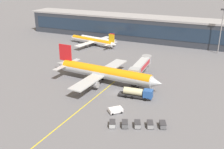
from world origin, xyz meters
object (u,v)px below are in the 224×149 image
at_px(baggage_cart_4, 163,125).
at_px(commuter_jet_far, 97,39).
at_px(fuel_tanker, 138,93).
at_px(pushback_tug, 116,110).
at_px(commuter_jet_near, 92,41).
at_px(baggage_cart_0, 112,124).
at_px(baggage_cart_1, 125,124).
at_px(main_airliner, 104,73).
at_px(baggage_cart_3, 150,124).
at_px(baggage_cart_2, 137,124).

distance_m(baggage_cart_4, commuter_jet_far, 87.19).
xyz_separation_m(fuel_tanker, commuter_jet_far, (-43.04, 54.87, 0.58)).
height_order(pushback_tug, commuter_jet_near, commuter_jet_near).
distance_m(baggage_cart_0, baggage_cart_1, 3.20).
height_order(main_airliner, commuter_jet_far, main_airliner).
xyz_separation_m(fuel_tanker, baggage_cart_3, (8.41, -14.48, -0.96)).
bearing_deg(baggage_cart_0, baggage_cart_2, 22.70).
height_order(main_airliner, pushback_tug, main_airliner).
bearing_deg(main_airliner, baggage_cart_4, -37.17).
bearing_deg(commuter_jet_far, commuter_jet_near, -95.26).
distance_m(baggage_cart_1, baggage_cart_2, 3.20).
xyz_separation_m(fuel_tanker, baggage_cart_0, (-0.45, -18.18, -0.96)).
height_order(baggage_cart_3, commuter_jet_far, commuter_jet_far).
height_order(baggage_cart_0, commuter_jet_far, commuter_jet_far).
height_order(fuel_tanker, baggage_cart_3, fuel_tanker).
relative_size(main_airliner, commuter_jet_far, 1.67).
distance_m(baggage_cart_0, baggage_cart_3, 9.60).
xyz_separation_m(baggage_cart_1, baggage_cart_2, (2.95, 1.23, 0.00)).
xyz_separation_m(main_airliner, baggage_cart_0, (14.47, -24.87, -3.10)).
xyz_separation_m(baggage_cart_3, baggage_cart_4, (2.95, 1.23, 0.00)).
height_order(baggage_cart_4, commuter_jet_far, commuter_jet_far).
height_order(baggage_cart_1, baggage_cart_3, same).
xyz_separation_m(fuel_tanker, commuter_jet_near, (-43.48, 50.12, 0.86)).
relative_size(pushback_tug, baggage_cart_3, 1.42).
bearing_deg(pushback_tug, baggage_cart_4, -8.24).
height_order(baggage_cart_0, commuter_jet_near, commuter_jet_near).
xyz_separation_m(baggage_cart_0, commuter_jet_near, (-43.03, 68.30, 1.83)).
bearing_deg(pushback_tug, baggage_cart_3, -16.53).
relative_size(baggage_cart_0, baggage_cart_3, 1.00).
distance_m(main_airliner, baggage_cart_4, 33.12).
height_order(main_airliner, baggage_cart_0, main_airliner).
height_order(main_airliner, baggage_cart_1, main_airliner).
height_order(pushback_tug, baggage_cart_0, baggage_cart_0).
xyz_separation_m(baggage_cart_1, baggage_cart_3, (5.90, 2.47, 0.00)).
xyz_separation_m(baggage_cart_1, baggage_cart_4, (8.86, 3.70, 0.00)).
distance_m(fuel_tanker, commuter_jet_near, 66.36).
bearing_deg(pushback_tug, baggage_cart_0, -73.36).
height_order(pushback_tug, baggage_cart_2, baggage_cart_2).
bearing_deg(commuter_jet_near, fuel_tanker, -49.06).
xyz_separation_m(baggage_cart_3, commuter_jet_near, (-51.89, 64.60, 1.83)).
bearing_deg(baggage_cart_0, baggage_cart_3, 22.70).
bearing_deg(baggage_cart_0, main_airliner, 120.19).
height_order(baggage_cart_4, commuter_jet_near, commuter_jet_near).
relative_size(fuel_tanker, baggage_cart_0, 3.62).
distance_m(main_airliner, baggage_cart_0, 28.93).
bearing_deg(fuel_tanker, main_airliner, 155.86).
xyz_separation_m(main_airliner, baggage_cart_1, (17.42, -23.63, -3.10)).
relative_size(fuel_tanker, baggage_cart_2, 3.62).
bearing_deg(main_airliner, commuter_jet_near, 123.33).
relative_size(fuel_tanker, commuter_jet_far, 0.43).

